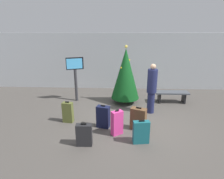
% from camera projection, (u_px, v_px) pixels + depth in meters
% --- Properties ---
extents(ground_plane, '(16.00, 16.00, 0.00)m').
position_uv_depth(ground_plane, '(130.00, 120.00, 6.67)').
color(ground_plane, '#514C47').
extents(back_wall, '(16.00, 0.20, 2.83)m').
position_uv_depth(back_wall, '(127.00, 61.00, 9.75)').
color(back_wall, '#B7BCC1').
rests_on(back_wall, ground_plane).
extents(holiday_tree, '(1.17, 1.17, 2.42)m').
position_uv_depth(holiday_tree, '(126.00, 74.00, 7.82)').
color(holiday_tree, '#4C3319').
rests_on(holiday_tree, ground_plane).
extents(flight_info_kiosk, '(0.70, 0.32, 1.89)m').
position_uv_depth(flight_info_kiosk, '(75.00, 72.00, 8.04)').
color(flight_info_kiosk, '#333338').
rests_on(flight_info_kiosk, ground_plane).
extents(waiting_bench, '(1.38, 0.44, 0.48)m').
position_uv_depth(waiting_bench, '(172.00, 95.00, 8.11)').
color(waiting_bench, '#4C5159').
rests_on(waiting_bench, ground_plane).
extents(traveller_0, '(0.50, 0.50, 1.86)m').
position_uv_depth(traveller_0, '(152.00, 88.00, 6.97)').
color(traveller_0, '#1E234C').
rests_on(traveller_0, ground_plane).
extents(suitcase_0, '(0.43, 0.20, 0.66)m').
position_uv_depth(suitcase_0, '(84.00, 135.00, 5.17)').
color(suitcase_0, '#232326').
rests_on(suitcase_0, ground_plane).
extents(suitcase_1, '(0.53, 0.40, 0.74)m').
position_uv_depth(suitcase_1, '(138.00, 119.00, 5.98)').
color(suitcase_1, brown).
rests_on(suitcase_1, ground_plane).
extents(suitcase_2, '(0.38, 0.34, 0.79)m').
position_uv_depth(suitcase_2, '(117.00, 123.00, 5.68)').
color(suitcase_2, '#E5388C').
rests_on(suitcase_2, ground_plane).
extents(suitcase_3, '(0.45, 0.32, 0.76)m').
position_uv_depth(suitcase_3, '(103.00, 117.00, 6.10)').
color(suitcase_3, '#141938').
rests_on(suitcase_3, ground_plane).
extents(suitcase_4, '(0.36, 0.23, 0.74)m').
position_uv_depth(suitcase_4, '(68.00, 112.00, 6.43)').
color(suitcase_4, '#59602D').
rests_on(suitcase_4, ground_plane).
extents(suitcase_5, '(0.46, 0.23, 0.70)m').
position_uv_depth(suitcase_5, '(141.00, 132.00, 5.27)').
color(suitcase_5, '#19606B').
rests_on(suitcase_5, ground_plane).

